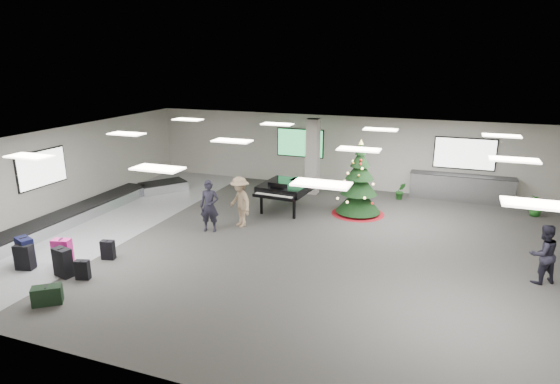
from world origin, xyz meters
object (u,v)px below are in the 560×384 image
(pink_suitcase, at_px, (63,253))
(traveler_b, at_px, (240,202))
(grand_piano, at_px, (285,188))
(traveler_a, at_px, (209,206))
(baggage_carousel, at_px, (91,210))
(potted_plant_left, at_px, (401,191))
(christmas_tree, at_px, (359,189))
(traveler_bench, at_px, (543,254))
(service_counter, at_px, (461,188))
(potted_plant_right, at_px, (536,206))

(pink_suitcase, relative_size, traveler_b, 0.46)
(grand_piano, bearing_deg, traveler_a, -114.86)
(baggage_carousel, bearing_deg, potted_plant_left, 29.90)
(christmas_tree, height_order, potted_plant_left, christmas_tree)
(baggage_carousel, xyz_separation_m, pink_suitcase, (2.35, -3.75, 0.18))
(potted_plant_left, bearing_deg, christmas_tree, -117.71)
(grand_piano, distance_m, traveler_bench, 8.84)
(christmas_tree, height_order, grand_piano, christmas_tree)
(baggage_carousel, relative_size, potted_plant_left, 13.53)
(service_counter, distance_m, traveler_b, 9.25)
(traveler_bench, bearing_deg, traveler_a, -34.02)
(pink_suitcase, bearing_deg, baggage_carousel, 108.04)
(potted_plant_left, bearing_deg, grand_piano, -142.62)
(traveler_b, height_order, potted_plant_right, traveler_b)
(pink_suitcase, bearing_deg, traveler_b, 40.36)
(traveler_bench, bearing_deg, baggage_carousel, -32.94)
(baggage_carousel, bearing_deg, grand_piano, 24.77)
(pink_suitcase, xyz_separation_m, potted_plant_right, (13.08, 9.40, 0.00))
(christmas_tree, bearing_deg, baggage_carousel, -158.61)
(service_counter, distance_m, traveler_bench, 7.24)
(potted_plant_right, bearing_deg, baggage_carousel, -159.90)
(traveler_a, height_order, traveler_b, traveler_b)
(potted_plant_right, bearing_deg, traveler_bench, -96.38)
(service_counter, distance_m, grand_piano, 7.29)
(baggage_carousel, distance_m, pink_suitcase, 4.43)
(traveler_a, relative_size, potted_plant_left, 2.45)
(traveler_a, bearing_deg, traveler_b, 31.51)
(pink_suitcase, bearing_deg, potted_plant_right, 21.67)
(traveler_a, height_order, potted_plant_left, traveler_a)
(pink_suitcase, distance_m, potted_plant_left, 12.76)
(pink_suitcase, height_order, traveler_a, traveler_a)
(grand_piano, relative_size, traveler_bench, 1.46)
(grand_piano, relative_size, potted_plant_left, 3.23)
(christmas_tree, bearing_deg, service_counter, 40.88)
(christmas_tree, relative_size, grand_piano, 1.22)
(baggage_carousel, height_order, potted_plant_left, potted_plant_left)
(potted_plant_left, xyz_separation_m, potted_plant_right, (4.91, -0.40, 0.04))
(baggage_carousel, bearing_deg, traveler_bench, -0.91)
(traveler_bench, bearing_deg, potted_plant_right, -128.41)
(christmas_tree, bearing_deg, potted_plant_left, 62.29)
(service_counter, xyz_separation_m, traveler_b, (-7.16, -5.85, 0.34))
(potted_plant_left, bearing_deg, baggage_carousel, -150.10)
(grand_piano, distance_m, potted_plant_right, 9.26)
(christmas_tree, height_order, traveler_a, christmas_tree)
(pink_suitcase, height_order, christmas_tree, christmas_tree)
(service_counter, relative_size, potted_plant_right, 5.13)
(pink_suitcase, xyz_separation_m, grand_piano, (4.22, 6.79, 0.50))
(service_counter, height_order, traveler_a, traveler_a)
(grand_piano, bearing_deg, christmas_tree, 17.03)
(traveler_b, bearing_deg, potted_plant_left, 81.47)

